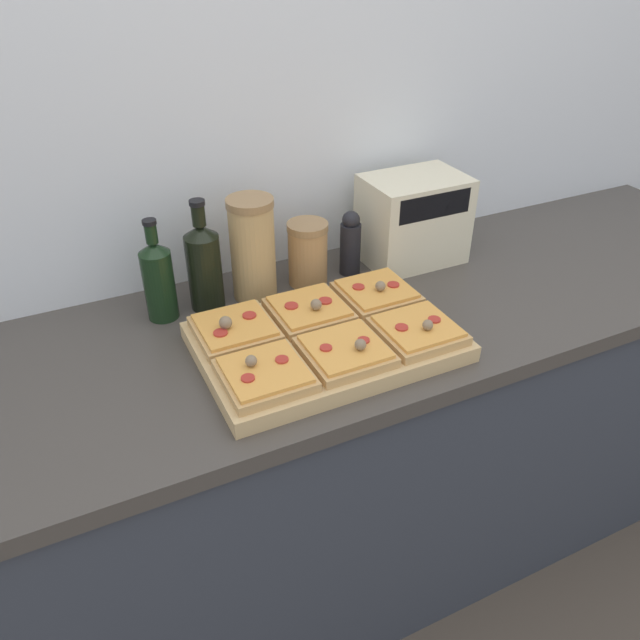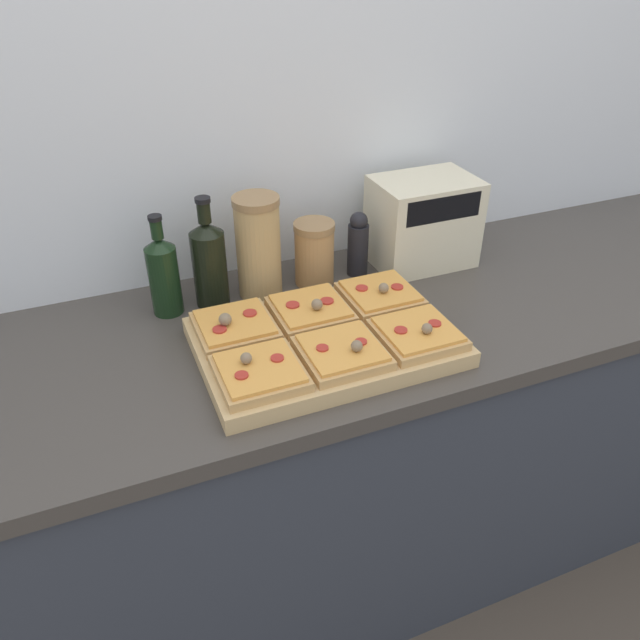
% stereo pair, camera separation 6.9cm
% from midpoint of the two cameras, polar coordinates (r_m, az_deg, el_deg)
% --- Properties ---
extents(wall_back, '(6.00, 0.06, 2.50)m').
position_cam_midpoint_polar(wall_back, '(1.61, -5.70, 17.44)').
color(wall_back, silver).
rests_on(wall_back, ground_plane).
extents(kitchen_counter, '(2.63, 0.67, 0.89)m').
position_cam_midpoint_polar(kitchen_counter, '(1.74, 0.07, -12.19)').
color(kitchen_counter, '#333842').
rests_on(kitchen_counter, ground_plane).
extents(cutting_board, '(0.54, 0.37, 0.04)m').
position_cam_midpoint_polar(cutting_board, '(1.35, -0.90, -2.03)').
color(cutting_board, tan).
rests_on(cutting_board, kitchen_counter).
extents(pizza_slice_back_left, '(0.16, 0.16, 0.06)m').
position_cam_midpoint_polar(pizza_slice_back_left, '(1.35, -9.27, -0.81)').
color(pizza_slice_back_left, tan).
rests_on(pizza_slice_back_left, cutting_board).
extents(pizza_slice_back_center, '(0.16, 0.16, 0.05)m').
position_cam_midpoint_polar(pizza_slice_back_center, '(1.40, -2.42, 0.92)').
color(pizza_slice_back_center, tan).
rests_on(pizza_slice_back_center, cutting_board).
extents(pizza_slice_back_right, '(0.16, 0.16, 0.05)m').
position_cam_midpoint_polar(pizza_slice_back_right, '(1.46, 3.86, 2.50)').
color(pizza_slice_back_right, tan).
rests_on(pizza_slice_back_right, cutting_board).
extents(pizza_slice_front_left, '(0.16, 0.16, 0.05)m').
position_cam_midpoint_polar(pizza_slice_front_left, '(1.21, -6.72, -4.95)').
color(pizza_slice_front_left, tan).
rests_on(pizza_slice_front_left, cutting_board).
extents(pizza_slice_front_center, '(0.16, 0.16, 0.05)m').
position_cam_midpoint_polar(pizza_slice_front_center, '(1.26, 0.78, -2.87)').
color(pizza_slice_front_center, tan).
rests_on(pizza_slice_front_center, cutting_board).
extents(pizza_slice_front_right, '(0.16, 0.16, 0.05)m').
position_cam_midpoint_polar(pizza_slice_front_right, '(1.34, 7.49, -0.93)').
color(pizza_slice_front_right, tan).
rests_on(pizza_slice_front_right, cutting_board).
extents(olive_oil_bottle, '(0.07, 0.07, 0.25)m').
position_cam_midpoint_polar(olive_oil_bottle, '(1.47, -15.87, 3.62)').
color(olive_oil_bottle, black).
rests_on(olive_oil_bottle, kitchen_counter).
extents(wine_bottle, '(0.08, 0.08, 0.27)m').
position_cam_midpoint_polar(wine_bottle, '(1.48, -11.87, 4.93)').
color(wine_bottle, black).
rests_on(wine_bottle, kitchen_counter).
extents(grain_jar_tall, '(0.11, 0.11, 0.25)m').
position_cam_midpoint_polar(grain_jar_tall, '(1.50, -7.49, 6.47)').
color(grain_jar_tall, tan).
rests_on(grain_jar_tall, kitchen_counter).
extents(grain_jar_short, '(0.10, 0.10, 0.16)m').
position_cam_midpoint_polar(grain_jar_short, '(1.57, -2.39, 6.10)').
color(grain_jar_short, '#AD7F4C').
rests_on(grain_jar_short, kitchen_counter).
extents(pepper_mill, '(0.05, 0.05, 0.17)m').
position_cam_midpoint_polar(pepper_mill, '(1.61, 1.57, 7.00)').
color(pepper_mill, black).
rests_on(pepper_mill, kitchen_counter).
extents(toaster_oven, '(0.28, 0.18, 0.23)m').
position_cam_midpoint_polar(toaster_oven, '(1.69, 7.34, 9.12)').
color(toaster_oven, beige).
rests_on(toaster_oven, kitchen_counter).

